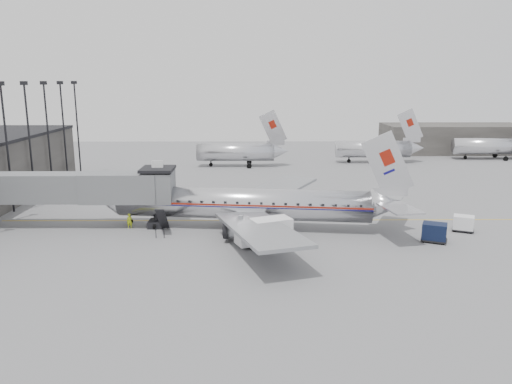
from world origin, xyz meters
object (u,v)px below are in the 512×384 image
baggage_cart_navy (434,232)px  ramp_worker (130,221)px  service_van (264,231)px  baggage_cart_white (463,223)px  airliner (249,204)px

baggage_cart_navy → ramp_worker: size_ratio=1.79×
baggage_cart_navy → ramp_worker: bearing=-165.3°
service_van → ramp_worker: (-14.14, 5.50, -0.51)m
baggage_cart_navy → baggage_cart_white: size_ratio=1.11×
service_van → ramp_worker: bearing=136.2°
airliner → baggage_cart_navy: size_ratio=11.69×
airliner → ramp_worker: bearing=-173.4°
airliner → ramp_worker: (-12.66, 0.08, -1.86)m
ramp_worker → service_van: bearing=-37.9°
baggage_cart_white → ramp_worker: (-34.91, 1.38, -0.08)m
service_van → baggage_cart_navy: size_ratio=1.99×
airliner → baggage_cart_navy: bearing=-7.6°
ramp_worker → baggage_cart_navy: bearing=-25.5°
service_van → ramp_worker: size_ratio=3.56×
ramp_worker → baggage_cart_white: bearing=-18.9°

